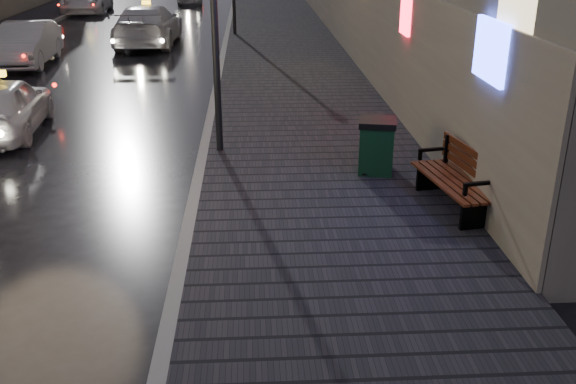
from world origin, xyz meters
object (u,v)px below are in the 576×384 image
object	(u,v)px
bench	(459,179)
car_left_mid	(26,44)
taxi_near	(3,106)
taxi_far	(87,0)
trash_bin	(377,145)
taxi_mid	(148,25)

from	to	relation	value
bench	car_left_mid	distance (m)	17.57
taxi_near	taxi_far	size ratio (longest dim) A/B	0.82
trash_bin	taxi_near	size ratio (longest dim) A/B	0.26
bench	trash_bin	bearing A→B (deg)	111.19
trash_bin	taxi_mid	distance (m)	16.88
car_left_mid	taxi_far	world-z (taller)	car_left_mid
bench	car_left_mid	bearing A→B (deg)	119.90
trash_bin	taxi_far	xyz separation A→B (m)	(-11.54, 26.71, -0.00)
taxi_near	taxi_far	bearing A→B (deg)	-85.75
taxi_near	taxi_mid	xyz separation A→B (m)	(1.57, 12.21, 0.14)
trash_bin	taxi_near	distance (m)	8.75
trash_bin	taxi_near	world-z (taller)	taxi_near
car_left_mid	taxi_mid	distance (m)	5.29
bench	taxi_mid	xyz separation A→B (m)	(-7.55, 17.32, 0.15)
car_left_mid	taxi_near	bearing A→B (deg)	-78.73
trash_bin	car_left_mid	bearing A→B (deg)	142.70
car_left_mid	taxi_mid	world-z (taller)	taxi_mid
car_left_mid	taxi_far	size ratio (longest dim) A/B	0.90
taxi_far	taxi_near	bearing A→B (deg)	-82.93
taxi_near	taxi_mid	world-z (taller)	taxi_mid
trash_bin	taxi_near	bearing A→B (deg)	169.23
car_left_mid	trash_bin	bearing A→B (deg)	-51.91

